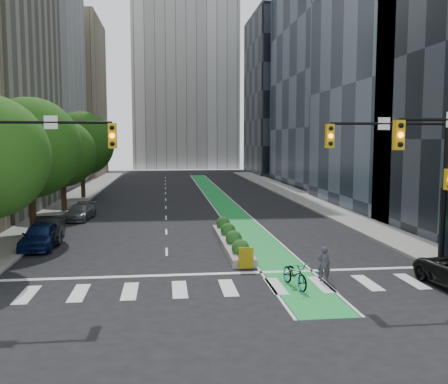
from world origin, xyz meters
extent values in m
plane|color=black|center=(0.00, 0.00, 0.00)|extent=(160.00, 160.00, 0.00)
cube|color=gray|center=(-11.80, 25.00, 0.07)|extent=(3.60, 90.00, 0.15)
cube|color=gray|center=(11.80, 25.00, 0.07)|extent=(3.60, 90.00, 0.15)
cube|color=green|center=(3.00, 30.00, 0.01)|extent=(2.20, 70.00, 0.01)
cube|color=tan|center=(-20.00, 66.00, 13.00)|extent=(14.00, 16.00, 26.00)
cube|color=#19212D|center=(21.00, 45.00, 21.00)|extent=(14.00, 24.00, 42.00)
cube|color=black|center=(20.00, 68.00, 14.00)|extent=(14.00, 18.00, 28.00)
cube|color=silver|center=(2.00, 90.00, 35.00)|extent=(22.00, 16.00, 70.00)
cylinder|color=black|center=(-11.00, 12.00, 2.52)|extent=(0.44, 0.44, 5.04)
sphere|color=#154E10|center=(-11.00, 12.00, 5.58)|extent=(6.40, 6.40, 6.40)
cylinder|color=black|center=(-11.00, 22.00, 2.24)|extent=(0.44, 0.44, 4.48)
sphere|color=#154E10|center=(-11.00, 22.00, 4.96)|extent=(5.60, 5.60, 5.60)
cylinder|color=black|center=(-11.00, 32.00, 2.58)|extent=(0.44, 0.44, 5.15)
sphere|color=#154E10|center=(-11.00, 32.00, 5.70)|extent=(6.60, 6.60, 6.60)
cylinder|color=black|center=(-7.45, 0.50, 6.80)|extent=(5.50, 0.12, 0.12)
cube|color=gold|center=(-4.70, 0.50, 6.25)|extent=(0.34, 0.28, 1.05)
sphere|color=orange|center=(-4.70, 0.34, 6.25)|extent=(0.20, 0.20, 0.20)
cube|color=white|center=(-7.17, 0.47, 6.80)|extent=(0.55, 0.04, 0.55)
cylinder|color=black|center=(10.20, 0.50, 3.75)|extent=(0.20, 0.20, 7.20)
cylinder|color=black|center=(7.45, 0.50, 6.80)|extent=(5.50, 0.12, 0.12)
cube|color=gold|center=(4.70, 0.50, 6.25)|extent=(0.34, 0.28, 1.05)
sphere|color=orange|center=(4.70, 0.34, 6.25)|extent=(0.20, 0.20, 0.20)
cube|color=gold|center=(10.20, 0.25, 4.30)|extent=(0.30, 0.24, 0.95)
cube|color=white|center=(7.17, 0.47, 6.80)|extent=(0.55, 0.04, 0.55)
cube|color=gold|center=(5.70, -4.00, 6.25)|extent=(0.34, 0.28, 1.05)
sphere|color=orange|center=(5.70, -4.16, 6.25)|extent=(0.20, 0.20, 0.20)
cube|color=gray|center=(1.20, 7.00, 0.20)|extent=(1.20, 10.00, 0.40)
cube|color=yellow|center=(1.20, 1.80, 0.55)|extent=(0.70, 0.12, 1.00)
sphere|color=#194C19|center=(1.20, 3.50, 0.65)|extent=(0.90, 0.90, 0.90)
sphere|color=#194C19|center=(1.20, 6.00, 0.65)|extent=(0.90, 0.90, 0.90)
sphere|color=#194C19|center=(1.20, 8.50, 0.65)|extent=(0.90, 0.90, 0.90)
sphere|color=#194C19|center=(1.20, 11.00, 0.65)|extent=(0.90, 0.90, 0.90)
imported|color=gray|center=(2.77, -1.19, 0.55)|extent=(1.14, 2.19, 1.10)
imported|color=#38333E|center=(4.20, -0.57, 0.77)|extent=(0.62, 0.46, 1.54)
imported|color=#0C1B4A|center=(-9.50, 7.67, 0.74)|extent=(1.79, 4.35, 1.48)
imported|color=black|center=(-9.50, 9.65, 0.73)|extent=(2.04, 4.58, 1.46)
imported|color=slate|center=(-9.03, 17.87, 0.61)|extent=(2.20, 4.37, 1.22)
camera|label=1|loc=(-2.53, -20.89, 6.08)|focal=40.00mm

